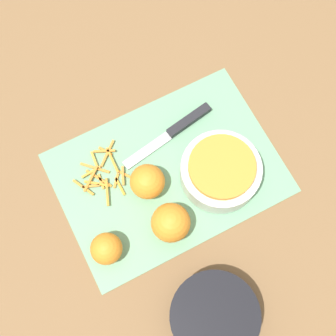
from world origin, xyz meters
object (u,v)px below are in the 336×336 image
at_px(orange_back, 171,223).
at_px(bowl_speckled, 221,171).
at_px(knife, 181,126).
at_px(orange_right, 106,249).
at_px(orange_left, 147,182).
at_px(bowl_dark, 214,317).

bearing_deg(orange_back, bowl_speckled, -160.63).
height_order(knife, orange_right, orange_right).
bearing_deg(knife, orange_left, 25.36).
xyz_separation_m(bowl_dark, orange_left, (-0.01, -0.30, 0.01)).
bearing_deg(knife, orange_right, 24.09).
distance_m(knife, orange_right, 0.32).
xyz_separation_m(bowl_speckled, orange_right, (0.29, 0.04, -0.00)).
height_order(orange_left, orange_back, orange_back).
distance_m(orange_left, orange_right, 0.16).
relative_size(knife, orange_left, 3.14).
height_order(bowl_speckled, orange_back, orange_back).
distance_m(bowl_dark, orange_left, 0.30).
bearing_deg(orange_left, knife, -144.91).
bearing_deg(bowl_speckled, orange_right, 7.49).
bearing_deg(orange_right, knife, -146.18).
bearing_deg(orange_right, orange_back, 174.34).
relative_size(bowl_dark, knife, 0.74).
distance_m(bowl_dark, knife, 0.42).
bearing_deg(bowl_dark, knife, -109.19).
height_order(orange_right, orange_back, orange_back).
height_order(bowl_speckled, orange_right, bowl_speckled).
xyz_separation_m(bowl_dark, knife, (-0.14, -0.39, -0.02)).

